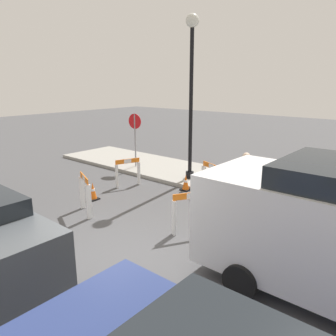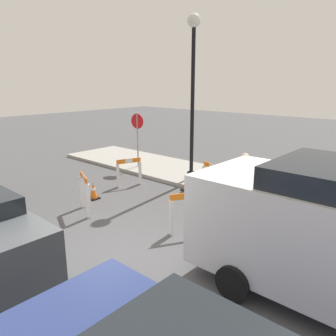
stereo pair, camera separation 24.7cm
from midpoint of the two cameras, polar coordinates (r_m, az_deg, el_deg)
name	(u,v)px [view 1 (the left image)]	position (r m, az deg, el deg)	size (l,w,h in m)	color
ground_plane	(118,261)	(6.93, -9.82, -15.60)	(60.00, 60.00, 0.00)	#4C4C4F
sidewalk_slab	(252,187)	(11.27, 13.78, -3.29)	(18.00, 2.83, 0.13)	#9E9B93
streetlamp_post	(191,77)	(11.31, 3.45, 15.50)	(0.44, 0.44, 5.46)	black
stop_sign	(135,131)	(13.20, -6.31, 6.35)	(0.60, 0.10, 2.13)	gray
barricade_0	(211,179)	(10.09, 6.85, -1.96)	(0.89, 0.48, 1.07)	white
barricade_1	(128,171)	(11.23, -7.63, -0.60)	(0.43, 0.85, 0.96)	white
barricade_2	(85,193)	(9.13, -14.99, -4.22)	(0.85, 0.47, 1.07)	white
barricade_3	(192,210)	(7.77, 3.30, -7.36)	(0.60, 0.91, 1.00)	white
traffic_cone_0	(93,192)	(10.22, -13.62, -4.01)	(0.30, 0.30, 0.53)	black
traffic_cone_1	(232,194)	(9.85, 10.34, -4.56)	(0.30, 0.30, 0.53)	black
traffic_cone_2	(186,183)	(10.79, 2.44, -2.58)	(0.30, 0.30, 0.54)	black
person_worker	(245,184)	(8.55, 12.40, -2.77)	(0.46, 0.46, 1.77)	#33333D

